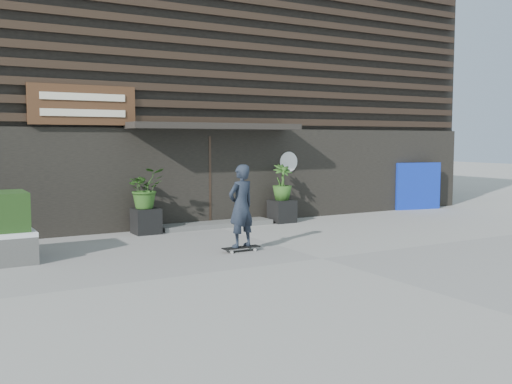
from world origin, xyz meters
TOP-DOWN VIEW (x-y plane):
  - ground at (0.00, 0.00)m, footprint 80.00×80.00m
  - entrance_step at (0.00, 4.60)m, footprint 3.00×0.80m
  - planter_pot_left at (-1.90, 4.40)m, footprint 0.60×0.60m
  - bamboo_left at (-1.90, 4.40)m, footprint 0.86×0.75m
  - planter_pot_right at (1.90, 4.40)m, footprint 0.60×0.60m
  - bamboo_right at (1.90, 4.40)m, footprint 0.54×0.54m
  - blue_tarp at (7.20, 4.70)m, footprint 1.58×0.42m
  - building at (-0.00, 9.96)m, footprint 18.00×11.00m
  - skateboarder at (-1.00, 1.34)m, footprint 0.78×0.53m

SIDE VIEW (x-z plane):
  - ground at x=0.00m, z-range 0.00..0.00m
  - entrance_step at x=0.00m, z-range 0.00..0.12m
  - planter_pot_left at x=-1.90m, z-range 0.00..0.60m
  - planter_pot_right at x=1.90m, z-range 0.00..0.60m
  - blue_tarp at x=7.20m, z-range 0.00..1.48m
  - skateboarder at x=-1.00m, z-range 0.04..1.77m
  - bamboo_left at x=-1.90m, z-range 0.60..1.56m
  - bamboo_right at x=1.90m, z-range 0.60..1.56m
  - building at x=0.00m, z-range -0.01..7.99m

